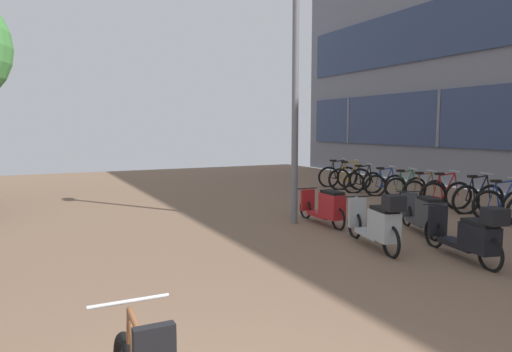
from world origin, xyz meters
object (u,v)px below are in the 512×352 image
(bicycle_rack_06, at_px, (406,188))
(scooter_near, at_px, (326,207))
(bicycle_rack_02, at_px, (503,205))
(bicycle_rack_10, at_px, (338,177))
(bicycle_rack_07, at_px, (385,185))
(scooter_far, at_px, (470,234))
(bicycle_rack_03, at_px, (478,199))
(bicycle_rack_09, at_px, (350,179))
(scooter_extra, at_px, (424,214))
(bicycle_rack_08, at_px, (363,182))
(bicycle_rack_04, at_px, (446,195))
(lamp_post, at_px, (295,71))
(bicycle_rack_05, at_px, (424,192))
(scooter_mid, at_px, (378,223))

(bicycle_rack_06, relative_size, scooter_near, 0.70)
(bicycle_rack_02, xyz_separation_m, bicycle_rack_10, (0.23, 6.30, 0.01))
(bicycle_rack_07, relative_size, scooter_far, 0.65)
(bicycle_rack_03, xyz_separation_m, scooter_far, (-3.56, -2.63, 0.07))
(bicycle_rack_07, bearing_deg, bicycle_rack_09, 93.00)
(bicycle_rack_03, relative_size, bicycle_rack_10, 1.03)
(scooter_near, distance_m, scooter_extra, 1.91)
(bicycle_rack_03, relative_size, bicycle_rack_08, 1.07)
(bicycle_rack_02, height_order, scooter_near, bicycle_rack_02)
(bicycle_rack_10, bearing_deg, bicycle_rack_09, -97.71)
(bicycle_rack_03, height_order, bicycle_rack_04, bicycle_rack_03)
(scooter_far, relative_size, lamp_post, 0.32)
(bicycle_rack_08, relative_size, scooter_far, 0.68)
(bicycle_rack_04, bearing_deg, lamp_post, 177.01)
(scooter_near, relative_size, scooter_extra, 1.09)
(bicycle_rack_03, bearing_deg, scooter_near, 172.87)
(scooter_far, bearing_deg, bicycle_rack_07, 58.43)
(bicycle_rack_10, distance_m, scooter_extra, 7.10)
(bicycle_rack_04, bearing_deg, bicycle_rack_05, 82.68)
(bicycle_rack_03, bearing_deg, bicycle_rack_09, 91.07)
(bicycle_rack_05, bearing_deg, lamp_post, -172.66)
(bicycle_rack_03, distance_m, bicycle_rack_04, 0.81)
(lamp_post, bearing_deg, bicycle_rack_02, -22.98)
(scooter_near, bearing_deg, bicycle_rack_08, 42.12)
(bicycle_rack_05, bearing_deg, bicycle_rack_03, -87.15)
(bicycle_rack_03, xyz_separation_m, bicycle_rack_09, (-0.09, 4.73, 0.01))
(scooter_mid, distance_m, scooter_extra, 1.62)
(scooter_near, bearing_deg, scooter_mid, -100.24)
(bicycle_rack_07, relative_size, scooter_mid, 0.65)
(bicycle_rack_07, xyz_separation_m, scooter_mid, (-4.34, -4.64, 0.13))
(bicycle_rack_06, distance_m, bicycle_rack_10, 3.15)
(bicycle_rack_08, relative_size, scooter_mid, 0.68)
(bicycle_rack_02, distance_m, bicycle_rack_06, 3.16)
(bicycle_rack_05, relative_size, scooter_far, 0.67)
(bicycle_rack_07, height_order, scooter_far, scooter_far)
(bicycle_rack_03, bearing_deg, bicycle_rack_08, 92.67)
(bicycle_rack_10, relative_size, scooter_far, 0.70)
(bicycle_rack_06, distance_m, lamp_post, 5.49)
(bicycle_rack_02, height_order, bicycle_rack_04, bicycle_rack_04)
(bicycle_rack_08, xyz_separation_m, lamp_post, (-4.27, -2.93, 2.85))
(bicycle_rack_02, bearing_deg, scooter_near, 161.17)
(bicycle_rack_05, distance_m, scooter_far, 5.46)
(bicycle_rack_04, bearing_deg, bicycle_rack_10, 87.60)
(bicycle_rack_09, distance_m, lamp_post, 6.40)
(bicycle_rack_06, distance_m, scooter_extra, 4.40)
(bicycle_rack_02, bearing_deg, lamp_post, 157.02)
(bicycle_rack_04, xyz_separation_m, lamp_post, (-4.28, 0.22, 2.84))
(bicycle_rack_10, relative_size, lamp_post, 0.22)
(bicycle_rack_10, bearing_deg, bicycle_rack_08, -97.30)
(bicycle_rack_03, distance_m, bicycle_rack_10, 5.52)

